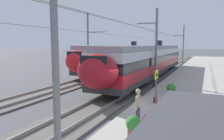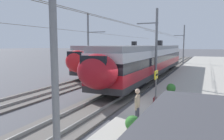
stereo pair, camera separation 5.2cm
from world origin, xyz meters
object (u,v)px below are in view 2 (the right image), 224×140
(train_far_track, at_px, (125,56))
(catenary_mast_east, at_px, (183,44))
(potted_plant_by_shelter, at_px, (171,89))
(passenger_walking, at_px, (137,105))
(potted_plant_platform_edge, at_px, (133,125))
(catenary_mast_west, at_px, (51,43))
(catenary_mast_far_side, at_px, (89,43))
(train_near_platform, at_px, (151,59))
(catenary_mast_mid, at_px, (155,46))
(platform_sign, at_px, (156,80))
(handbag_near_sign, at_px, (155,100))
(handbag_beside_passenger, at_px, (145,120))

(train_far_track, bearing_deg, catenary_mast_east, -30.49)
(potted_plant_by_shelter, bearing_deg, passenger_walking, 176.74)
(potted_plant_platform_edge, height_order, potted_plant_by_shelter, potted_plant_platform_edge)
(catenary_mast_west, bearing_deg, potted_plant_by_shelter, -12.72)
(catenary_mast_west, xyz_separation_m, catenary_mast_far_side, (18.51, 9.52, 0.16))
(train_near_platform, relative_size, catenary_mast_west, 0.66)
(catenary_mast_mid, height_order, platform_sign, catenary_mast_mid)
(catenary_mast_west, height_order, handbag_near_sign, catenary_mast_west)
(catenary_mast_west, relative_size, passenger_walking, 25.48)
(catenary_mast_west, height_order, potted_plant_by_shelter, catenary_mast_west)
(potted_plant_platform_edge, bearing_deg, catenary_mast_east, 3.27)
(handbag_near_sign, bearing_deg, catenary_mast_mid, 13.84)
(catenary_mast_west, xyz_separation_m, catenary_mast_east, (38.24, -0.00, 0.06))
(handbag_near_sign, xyz_separation_m, potted_plant_platform_edge, (-5.29, -0.35, 0.31))
(catenary_mast_west, distance_m, catenary_mast_mid, 14.45)
(catenary_mast_mid, xyz_separation_m, passenger_walking, (-11.15, -1.90, -2.57))
(catenary_mast_west, xyz_separation_m, platform_sign, (7.21, -1.82, -2.14))
(catenary_mast_east, bearing_deg, platform_sign, -176.66)
(train_far_track, bearing_deg, train_near_platform, -137.01)
(passenger_walking, bearing_deg, catenary_mast_far_side, 36.87)
(catenary_mast_west, bearing_deg, handbag_beside_passenger, -28.97)
(catenary_mast_east, bearing_deg, catenary_mast_west, 180.00)
(passenger_walking, bearing_deg, catenary_mast_west, 150.14)
(catenary_mast_far_side, xyz_separation_m, potted_plant_by_shelter, (-8.42, -11.80, -3.37))
(catenary_mast_far_side, bearing_deg, potted_plant_by_shelter, -125.52)
(catenary_mast_west, bearing_deg, platform_sign, -14.13)
(potted_plant_by_shelter, bearing_deg, handbag_near_sign, 167.80)
(train_far_track, relative_size, catenary_mast_mid, 0.65)
(passenger_walking, distance_m, potted_plant_by_shelter, 6.83)
(catenary_mast_far_side, distance_m, passenger_walking, 19.23)
(catenary_mast_mid, bearing_deg, handbag_beside_passenger, -168.85)
(catenary_mast_east, distance_m, handbag_beside_passenger, 34.70)
(catenary_mast_west, height_order, platform_sign, catenary_mast_west)
(train_near_platform, distance_m, passenger_walking, 16.69)
(train_far_track, height_order, catenary_mast_east, catenary_mast_east)
(catenary_mast_far_side, bearing_deg, train_near_platform, -82.29)
(platform_sign, bearing_deg, train_near_platform, 15.62)
(train_far_track, height_order, handbag_near_sign, train_far_track)
(catenary_mast_west, distance_m, handbag_near_sign, 8.42)
(catenary_mast_west, relative_size, potted_plant_by_shelter, 53.59)
(catenary_mast_east, bearing_deg, train_near_platform, 174.96)
(catenary_mast_mid, distance_m, passenger_walking, 11.60)
(catenary_mast_mid, bearing_deg, catenary_mast_far_side, 66.87)
(train_near_platform, relative_size, passenger_walking, 16.84)
(catenary_mast_west, height_order, catenary_mast_east, catenary_mast_east)
(catenary_mast_west, xyz_separation_m, handbag_beside_passenger, (3.79, -2.10, -3.49))
(train_near_platform, xyz_separation_m, potted_plant_by_shelter, (-9.49, -3.92, -1.45))
(passenger_walking, distance_m, handbag_beside_passenger, 0.95)
(train_far_track, height_order, passenger_walking, train_far_track)
(catenary_mast_west, height_order, catenary_mast_far_side, catenary_mast_far_side)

